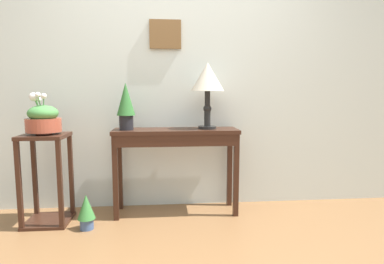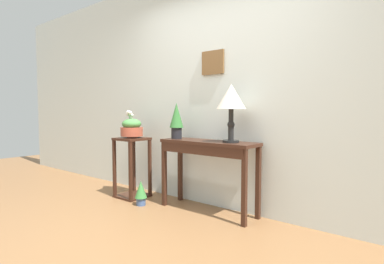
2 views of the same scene
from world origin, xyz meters
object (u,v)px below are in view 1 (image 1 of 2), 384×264
Objects in this scene: potted_plant_on_console at (126,104)px; pedestal_stand_left at (47,179)px; potted_plant_floor at (86,210)px; planter_bowl_wide at (43,119)px; console_table at (176,144)px; table_lamp at (208,80)px.

potted_plant_on_console reaches higher than pedestal_stand_left.
potted_plant_on_console is 0.95m from potted_plant_floor.
pedestal_stand_left is at bearing -0.18° from planter_bowl_wide.
potted_plant_on_console is at bearing -179.46° from console_table.
potted_plant_floor is at bearing -25.56° from planter_bowl_wide.
planter_bowl_wide is (-1.11, -0.12, 0.24)m from console_table.
potted_plant_on_console is 0.69m from planter_bowl_wide.
potted_plant_on_console is 0.54× the size of pedestal_stand_left.
console_table is 3.23× the size of planter_bowl_wide.
pedestal_stand_left is 2.62× the size of potted_plant_floor.
planter_bowl_wide is 1.19× the size of potted_plant_floor.
potted_plant_on_console reaches higher than planter_bowl_wide.
potted_plant_on_console is 1.42× the size of potted_plant_floor.
console_table is at bearing 6.16° from pedestal_stand_left.
table_lamp is (0.29, 0.02, 0.57)m from console_table.
table_lamp is 2.03× the size of potted_plant_floor.
potted_plant_on_console is at bearing -178.00° from table_lamp.
potted_plant_floor is (-0.31, -0.29, -0.85)m from potted_plant_on_console.
planter_bowl_wide is at bearing -174.25° from table_lamp.
potted_plant_on_console is at bearing 9.78° from planter_bowl_wide.
console_table is 3.84× the size of potted_plant_floor.
table_lamp is at bearing 16.86° from potted_plant_floor.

